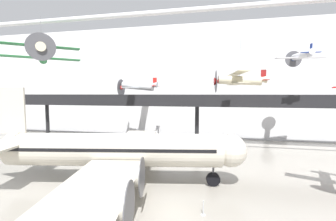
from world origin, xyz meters
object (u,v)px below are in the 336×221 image
(airliner_silver_main, at_px, (113,150))
(suspended_plane_silver_racer, at_px, (138,86))
(suspended_plane_green_biplane, at_px, (42,54))
(stanchion_barrier, at_px, (203,211))
(suspended_plane_white_twin, at_px, (301,56))
(suspended_plane_cream_biplane, at_px, (239,80))

(airliner_silver_main, height_order, suspended_plane_silver_racer, suspended_plane_silver_racer)
(suspended_plane_green_biplane, bearing_deg, airliner_silver_main, 28.85)
(airliner_silver_main, height_order, stanchion_barrier, airliner_silver_main)
(suspended_plane_white_twin, bearing_deg, suspended_plane_green_biplane, 102.70)
(airliner_silver_main, distance_m, suspended_plane_green_biplane, 15.94)
(suspended_plane_silver_racer, bearing_deg, stanchion_barrier, 122.80)
(stanchion_barrier, bearing_deg, airliner_silver_main, 156.86)
(airliner_silver_main, relative_size, stanchion_barrier, 26.96)
(airliner_silver_main, bearing_deg, suspended_plane_green_biplane, 148.09)
(suspended_plane_green_biplane, bearing_deg, suspended_plane_silver_racer, 113.27)
(suspended_plane_cream_biplane, distance_m, stanchion_barrier, 18.14)
(suspended_plane_cream_biplane, distance_m, suspended_plane_white_twin, 10.57)
(airliner_silver_main, xyz_separation_m, suspended_plane_white_twin, (21.06, 15.69, 10.66))
(suspended_plane_cream_biplane, height_order, suspended_plane_white_twin, suspended_plane_white_twin)
(airliner_silver_main, distance_m, stanchion_barrier, 9.90)
(suspended_plane_silver_racer, bearing_deg, suspended_plane_green_biplane, 65.46)
(suspended_plane_green_biplane, height_order, stanchion_barrier, suspended_plane_green_biplane)
(suspended_plane_green_biplane, relative_size, stanchion_barrier, 6.93)
(suspended_plane_cream_biplane, relative_size, stanchion_barrier, 8.44)
(airliner_silver_main, relative_size, suspended_plane_white_twin, 4.25)
(suspended_plane_white_twin, relative_size, stanchion_barrier, 6.34)
(airliner_silver_main, xyz_separation_m, suspended_plane_silver_racer, (-4.13, 18.56, 6.65))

